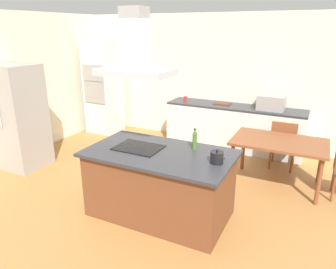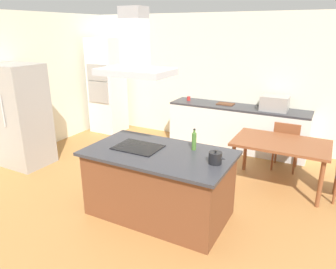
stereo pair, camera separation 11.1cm
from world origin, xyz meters
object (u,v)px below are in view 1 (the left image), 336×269
tea_kettle (217,157)px  cutting_board (222,104)px  refrigerator (18,117)px  chair_facing_back_wall (283,142)px  countertop_microwave (271,103)px  range_hood (135,54)px  coffee_mug_red (185,98)px  dining_table (279,146)px  cooktop (138,147)px  olive_oil_bottle (195,141)px  wall_oven_stack (103,86)px

tea_kettle → cutting_board: 3.06m
cutting_board → refrigerator: refrigerator is taller
cutting_board → chair_facing_back_wall: bearing=-27.9°
countertop_microwave → cutting_board: countertop_microwave is taller
countertop_microwave → range_hood: size_ratio=0.56×
refrigerator → chair_facing_back_wall: bearing=24.2°
coffee_mug_red → dining_table: (2.16, -1.35, -0.28)m
countertop_microwave → refrigerator: bearing=-146.6°
tea_kettle → chair_facing_back_wall: 2.33m
cooktop → refrigerator: 2.69m
tea_kettle → cutting_board: size_ratio=0.61×
olive_oil_bottle → countertop_microwave: olive_oil_bottle is taller
olive_oil_bottle → dining_table: olive_oil_bottle is taller
olive_oil_bottle → wall_oven_stack: bearing=144.0°
cutting_board → refrigerator: (-2.91, -2.62, 0.00)m
cooktop → coffee_mug_red: bearing=101.3°
olive_oil_bottle → wall_oven_stack: wall_oven_stack is taller
tea_kettle → chair_facing_back_wall: bearing=77.2°
cooktop → dining_table: cooktop is taller
tea_kettle → chair_facing_back_wall: tea_kettle is taller
chair_facing_back_wall → range_hood: (-1.58, -2.22, 1.59)m
olive_oil_bottle → cooktop: bearing=-158.0°
chair_facing_back_wall → range_hood: bearing=-125.5°
cutting_board → chair_facing_back_wall: (1.34, -0.71, -0.40)m
olive_oil_bottle → wall_oven_stack: size_ratio=0.13×
olive_oil_bottle → tea_kettle: bearing=-36.0°
olive_oil_bottle → refrigerator: size_ratio=0.16×
wall_oven_stack → cutting_board: bearing=5.7°
coffee_mug_red → wall_oven_stack: (-2.01, -0.26, 0.16)m
refrigerator → range_hood: (2.67, -0.31, 1.19)m
cooktop → cutting_board: 2.94m
olive_oil_bottle → range_hood: 1.31m
range_hood → cooktop: bearing=180.0°
olive_oil_bottle → range_hood: (-0.68, -0.27, 1.08)m
cooktop → dining_table: 2.23m
cooktop → wall_oven_stack: (-2.59, 2.65, 0.20)m
countertop_microwave → cutting_board: (-0.98, 0.05, -0.13)m
wall_oven_stack → chair_facing_back_wall: 4.23m
cutting_board → refrigerator: bearing=-138.0°
cooktop → cutting_board: (0.24, 2.93, 0.00)m
coffee_mug_red → dining_table: size_ratio=0.06×
tea_kettle → dining_table: 1.67m
olive_oil_bottle → chair_facing_back_wall: 2.20m
olive_oil_bottle → chair_facing_back_wall: bearing=65.1°
countertop_microwave → chair_facing_back_wall: 0.92m
cooktop → countertop_microwave: 3.13m
wall_oven_stack → range_hood: 3.83m
range_hood → wall_oven_stack: bearing=134.3°
tea_kettle → range_hood: 1.56m
olive_oil_bottle → chair_facing_back_wall: (0.90, 1.95, -0.51)m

